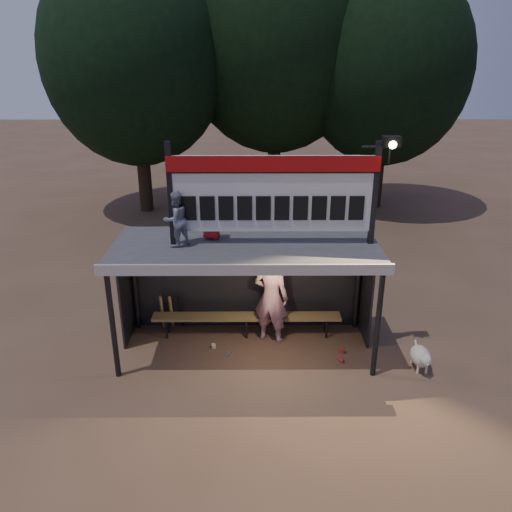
# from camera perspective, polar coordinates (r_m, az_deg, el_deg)

# --- Properties ---
(ground) EXTENTS (80.00, 80.00, 0.00)m
(ground) POSITION_cam_1_polar(r_m,az_deg,el_deg) (10.43, -1.10, -10.57)
(ground) COLOR brown
(ground) RESTS_ON ground
(player) EXTENTS (0.85, 0.71, 2.00)m
(player) POSITION_cam_1_polar(r_m,az_deg,el_deg) (10.26, 1.73, -4.74)
(player) COLOR silver
(player) RESTS_ON ground
(child_a) EXTENTS (0.63, 0.62, 1.03)m
(child_a) POSITION_cam_1_polar(r_m,az_deg,el_deg) (9.22, -9.16, 4.16)
(child_a) COLOR gray
(child_a) RESTS_ON dugout_shelter
(child_b) EXTENTS (0.52, 0.42, 0.93)m
(child_b) POSITION_cam_1_polar(r_m,az_deg,el_deg) (9.52, -5.13, 4.63)
(child_b) COLOR #B31B20
(child_b) RESTS_ON dugout_shelter
(dugout_shelter) EXTENTS (5.10, 2.08, 2.32)m
(dugout_shelter) POSITION_cam_1_polar(r_m,az_deg,el_deg) (9.79, -1.17, -0.64)
(dugout_shelter) COLOR #3F3F42
(dugout_shelter) RESTS_ON ground
(scoreboard_assembly) EXTENTS (4.10, 0.27, 1.99)m
(scoreboard_assembly) POSITION_cam_1_polar(r_m,az_deg,el_deg) (9.09, 2.29, 7.39)
(scoreboard_assembly) COLOR black
(scoreboard_assembly) RESTS_ON dugout_shelter
(bench) EXTENTS (4.00, 0.35, 0.48)m
(bench) POSITION_cam_1_polar(r_m,az_deg,el_deg) (10.68, -1.09, -7.02)
(bench) COLOR olive
(bench) RESTS_ON ground
(tree_left) EXTENTS (6.46, 6.46, 9.27)m
(tree_left) POSITION_cam_1_polar(r_m,az_deg,el_deg) (19.25, -13.70, 21.08)
(tree_left) COLOR #312216
(tree_left) RESTS_ON ground
(tree_mid) EXTENTS (7.22, 7.22, 10.36)m
(tree_mid) POSITION_cam_1_polar(r_m,az_deg,el_deg) (20.33, 2.26, 23.48)
(tree_mid) COLOR black
(tree_mid) RESTS_ON ground
(tree_right) EXTENTS (6.08, 6.08, 8.72)m
(tree_right) POSITION_cam_1_polar(r_m,az_deg,el_deg) (19.90, 14.69, 20.06)
(tree_right) COLOR black
(tree_right) RESTS_ON ground
(dog) EXTENTS (0.36, 0.81, 0.49)m
(dog) POSITION_cam_1_polar(r_m,az_deg,el_deg) (10.18, 18.34, -10.86)
(dog) COLOR beige
(dog) RESTS_ON ground
(bats) EXTENTS (0.48, 0.33, 0.84)m
(bats) POSITION_cam_1_polar(r_m,az_deg,el_deg) (11.07, -9.65, -6.28)
(bats) COLOR olive
(bats) RESTS_ON ground
(litter) EXTENTS (2.71, 1.11, 0.08)m
(litter) POSITION_cam_1_polar(r_m,az_deg,el_deg) (10.38, 2.74, -10.53)
(litter) COLOR #AE291D
(litter) RESTS_ON ground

